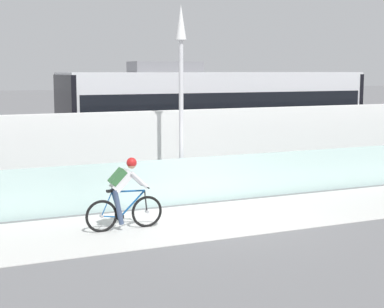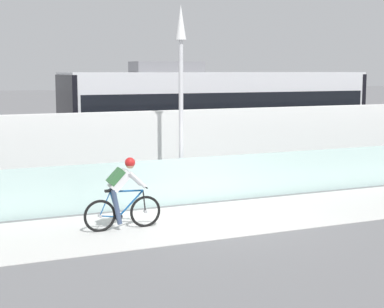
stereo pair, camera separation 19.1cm
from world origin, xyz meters
The scene contains 9 objects.
ground_plane centered at (0.00, 0.00, 0.00)m, with size 200.00×200.00×0.00m, color slate.
bike_path_deck centered at (0.00, 0.00, 0.01)m, with size 32.00×3.20×0.01m, color silver.
glass_parapet centered at (0.00, 1.85, 0.61)m, with size 32.00×0.05×1.23m, color silver.
concrete_barrier_wall centered at (0.00, 3.65, 1.18)m, with size 32.00×0.36×2.36m, color white.
tram_rail_near centered at (0.00, 6.13, 0.00)m, with size 32.00×0.08×0.01m, color #595654.
tram_rail_far centered at (0.00, 7.57, 0.00)m, with size 32.00×0.08×0.01m, color #595654.
tram centered at (3.36, 6.85, 1.89)m, with size 11.06×2.54×3.81m.
cyclist_on_bike centered at (-2.36, 0.00, 0.80)m, with size 1.77×0.58×1.61m.
lamp_post_antenna centered at (-0.05, 2.15, 3.29)m, with size 0.28×0.28×5.20m.
Camera 1 is at (-6.41, -12.52, 3.50)m, focal length 56.69 mm.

